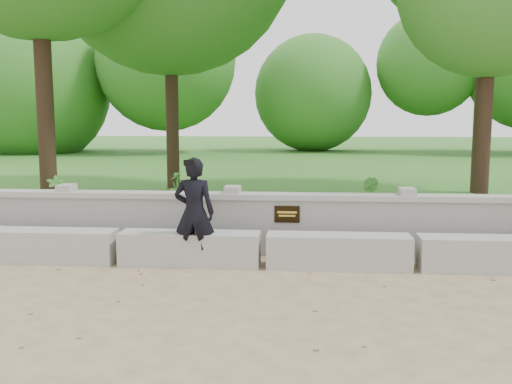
{
  "coord_description": "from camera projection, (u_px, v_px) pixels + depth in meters",
  "views": [
    {
      "loc": [
        0.52,
        -5.57,
        2.0
      ],
      "look_at": [
        -0.1,
        1.95,
        1.0
      ],
      "focal_mm": 40.0,
      "sensor_mm": 36.0,
      "label": 1
    }
  ],
  "objects": [
    {
      "name": "shrub_d",
      "position": [
        177.0,
        186.0,
        11.87
      ],
      "size": [
        0.42,
        0.44,
        0.65
      ],
      "primitive_type": "imported",
      "rotation": [
        0.0,
        0.0,
        5.02
      ],
      "color": "#3B7728",
      "rests_on": "lawn"
    },
    {
      "name": "parapet_wall",
      "position": [
        267.0,
        223.0,
        8.32
      ],
      "size": [
        12.5,
        0.35,
        0.9
      ],
      "color": "#A19E98",
      "rests_on": "ground"
    },
    {
      "name": "ground",
      "position": [
        250.0,
        314.0,
        5.81
      ],
      "size": [
        80.0,
        80.0,
        0.0
      ],
      "primitive_type": "plane",
      "color": "tan",
      "rests_on": "ground"
    },
    {
      "name": "shrub_a",
      "position": [
        56.0,
        192.0,
        10.94
      ],
      "size": [
        0.4,
        0.34,
        0.64
      ],
      "primitive_type": "imported",
      "rotation": [
        0.0,
        0.0,
        0.4
      ],
      "color": "#3B7728",
      "rests_on": "lawn"
    },
    {
      "name": "man_main",
      "position": [
        194.0,
        213.0,
        7.57
      ],
      "size": [
        0.55,
        0.49,
        1.48
      ],
      "color": "black",
      "rests_on": "ground"
    },
    {
      "name": "shrub_b",
      "position": [
        371.0,
        194.0,
        10.61
      ],
      "size": [
        0.43,
        0.45,
        0.63
      ],
      "primitive_type": "imported",
      "rotation": [
        0.0,
        0.0,
        2.22
      ],
      "color": "#3B7728",
      "rests_on": "lawn"
    },
    {
      "name": "concrete_bench",
      "position": [
        263.0,
        250.0,
        7.66
      ],
      "size": [
        11.9,
        0.45,
        0.45
      ],
      "color": "#ABA8A1",
      "rests_on": "ground"
    },
    {
      "name": "lawn",
      "position": [
        288.0,
        172.0,
        19.63
      ],
      "size": [
        40.0,
        22.0,
        0.25
      ],
      "primitive_type": "cube",
      "color": "#295B1D",
      "rests_on": "ground"
    }
  ]
}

